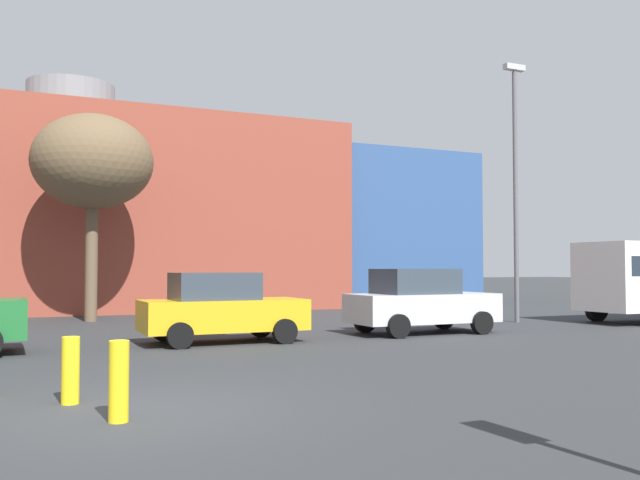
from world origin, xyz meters
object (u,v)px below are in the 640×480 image
object	(u,v)px
bollard_yellow_0	(70,370)
bollard_yellow_1	(119,381)
street_lamp	(515,177)
parked_car_2	(221,308)
parked_car_3	(420,301)
bare_tree_1	(93,163)

from	to	relation	value
bollard_yellow_0	bollard_yellow_1	xyz separation A→B (m)	(0.44, -1.42, 0.03)
street_lamp	bollard_yellow_1	bearing A→B (deg)	-145.61
parked_car_2	parked_car_3	distance (m)	5.86
parked_car_2	bare_tree_1	bearing A→B (deg)	104.35
bare_tree_1	bollard_yellow_0	distance (m)	16.06
bollard_yellow_0	bollard_yellow_1	distance (m)	1.49
parked_car_2	street_lamp	bearing A→B (deg)	10.46
parked_car_2	bollard_yellow_1	bearing A→B (deg)	-114.37
parked_car_2	bollard_yellow_0	size ratio (longest dim) A/B	4.39
parked_car_3	bare_tree_1	bearing A→B (deg)	133.35
parked_car_2	bollard_yellow_0	distance (m)	7.77
parked_car_2	bollard_yellow_0	world-z (taller)	parked_car_2
bollard_yellow_1	street_lamp	xyz separation A→B (m)	(14.71, 10.06, 4.51)
bollard_yellow_1	street_lamp	distance (m)	18.38
parked_car_2	street_lamp	distance (m)	11.99
bare_tree_1	bollard_yellow_0	world-z (taller)	bare_tree_1
parked_car_2	bollard_yellow_1	distance (m)	8.81
parked_car_2	parked_car_3	bearing A→B (deg)	-0.00
parked_car_3	bare_tree_1	world-z (taller)	bare_tree_1
parked_car_2	bare_tree_1	world-z (taller)	bare_tree_1
bare_tree_1	bollard_yellow_0	xyz separation A→B (m)	(-1.89, -15.11, -5.09)
parked_car_2	bollard_yellow_0	xyz separation A→B (m)	(-4.07, -6.60, -0.41)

